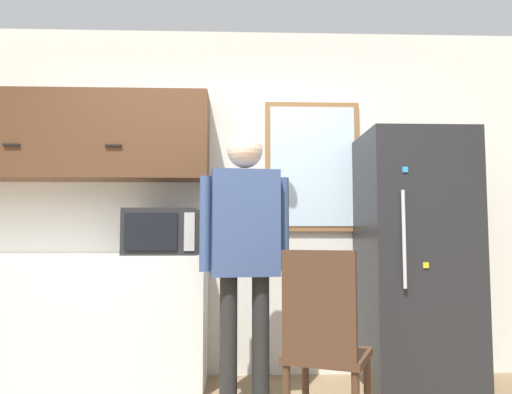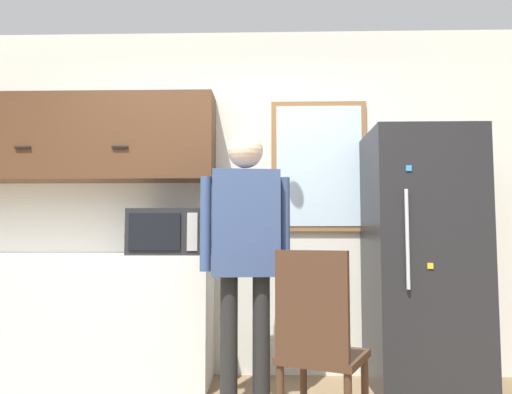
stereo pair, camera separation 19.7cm
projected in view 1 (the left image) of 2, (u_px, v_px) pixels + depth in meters
name	position (u px, v px, depth m)	size (l,w,h in m)	color
back_wall	(226.00, 199.00, 3.93)	(6.00, 0.06, 2.70)	silver
counter	(59.00, 321.00, 3.51)	(2.06, 0.55, 0.93)	silver
upper_cabinets	(71.00, 136.00, 3.74)	(2.06, 0.33, 0.66)	#51331E
microwave	(162.00, 232.00, 3.54)	(0.50, 0.43, 0.32)	#232326
person	(245.00, 237.00, 3.15)	(0.57, 0.27, 1.72)	black
refrigerator	(415.00, 259.00, 3.55)	(0.72, 0.74, 1.79)	#232326
chair	(324.00, 339.00, 2.56)	(0.54, 0.54, 0.98)	#472D1E
window	(312.00, 166.00, 3.94)	(0.75, 0.05, 1.02)	olive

